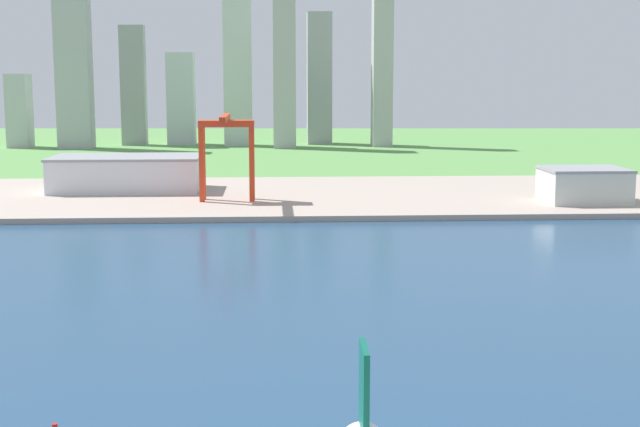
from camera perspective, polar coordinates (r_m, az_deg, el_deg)
ground_plane at (r=230.38m, az=-5.65°, el=-5.46°), size 2400.00×2400.00×0.00m
water_bay at (r=172.88m, az=-6.51°, el=-10.32°), size 840.00×360.00×0.15m
industrial_pier at (r=416.93m, az=-4.54°, el=1.11°), size 840.00×140.00×2.50m
port_crane_red at (r=390.18m, az=-6.06°, el=4.85°), size 24.30×45.26×38.23m
warehouse_main at (r=437.71m, az=-12.35°, el=2.57°), size 71.37×39.14×16.66m
warehouse_annex at (r=403.84m, az=16.66°, el=1.78°), size 35.26×29.24×15.03m
distant_skyline at (r=744.52m, az=-7.09°, el=8.79°), size 314.44×67.13×139.48m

